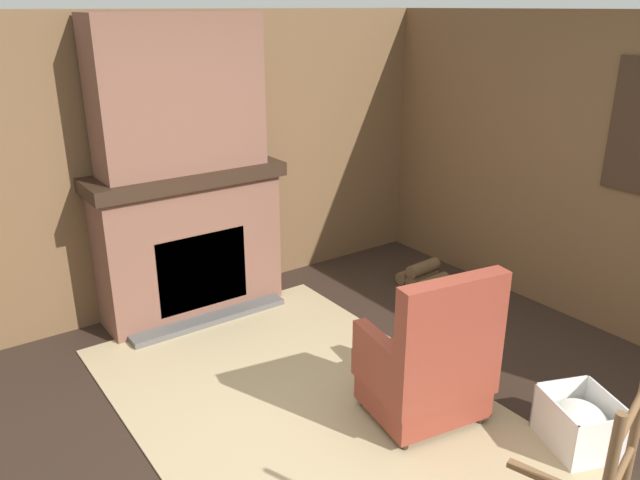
% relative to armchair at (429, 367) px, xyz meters
% --- Properties ---
extents(ground_plane, '(14.00, 14.00, 0.00)m').
position_rel_armchair_xyz_m(ground_plane, '(0.05, -0.54, -0.38)').
color(ground_plane, '#2D2119').
extents(wood_panel_wall_left, '(0.06, 5.64, 2.43)m').
position_rel_armchair_xyz_m(wood_panel_wall_left, '(-2.51, -0.54, 0.84)').
color(wood_panel_wall_left, brown).
rests_on(wood_panel_wall_left, ground).
extents(wood_panel_wall_back, '(5.64, 0.09, 2.43)m').
position_rel_armchair_xyz_m(wood_panel_wall_back, '(0.05, 2.01, 0.85)').
color(wood_panel_wall_back, brown).
rests_on(wood_panel_wall_back, ground).
extents(fireplace_hearth, '(0.66, 1.58, 1.24)m').
position_rel_armchair_xyz_m(fireplace_hearth, '(-2.24, -0.54, 0.24)').
color(fireplace_hearth, brown).
rests_on(fireplace_hearth, ground).
extents(chimney_breast, '(0.40, 1.30, 1.17)m').
position_rel_armchair_xyz_m(chimney_breast, '(-2.25, -0.54, 1.45)').
color(chimney_breast, brown).
rests_on(chimney_breast, fireplace_hearth).
extents(area_rug, '(3.65, 2.07, 0.01)m').
position_rel_armchair_xyz_m(area_rug, '(-0.29, -0.54, -0.37)').
color(area_rug, tan).
rests_on(area_rug, ground).
extents(armchair, '(0.70, 0.79, 1.04)m').
position_rel_armchair_xyz_m(armchair, '(0.00, 0.00, 0.00)').
color(armchair, brown).
rests_on(armchair, ground).
extents(firewood_stack, '(0.40, 0.38, 0.23)m').
position_rel_armchair_xyz_m(firewood_stack, '(-1.48, 1.42, -0.29)').
color(firewood_stack, brown).
rests_on(firewood_stack, ground).
extents(laundry_basket, '(0.54, 0.50, 0.32)m').
position_rel_armchair_xyz_m(laundry_basket, '(0.71, 0.55, -0.21)').
color(laundry_basket, white).
rests_on(laundry_basket, ground).
extents(oil_lamp_vase, '(0.13, 0.13, 0.27)m').
position_rel_armchair_xyz_m(oil_lamp_vase, '(-2.29, -0.82, 0.95)').
color(oil_lamp_vase, silver).
rests_on(oil_lamp_vase, fireplace_hearth).
extents(storage_case, '(0.15, 0.20, 0.14)m').
position_rel_armchair_xyz_m(storage_case, '(-2.29, -0.30, 0.93)').
color(storage_case, black).
rests_on(storage_case, fireplace_hearth).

